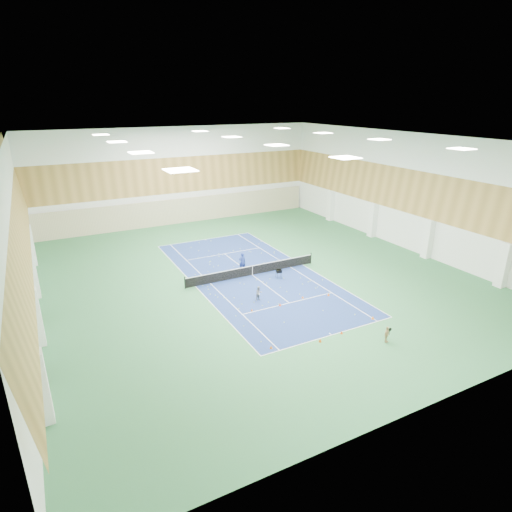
# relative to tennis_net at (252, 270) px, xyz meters

# --- Properties ---
(ground) EXTENTS (40.00, 40.00, 0.00)m
(ground) POSITION_rel_tennis_net_xyz_m (0.00, 0.00, -0.55)
(ground) COLOR #2D693D
(ground) RESTS_ON ground
(room_shell) EXTENTS (36.00, 40.00, 12.00)m
(room_shell) POSITION_rel_tennis_net_xyz_m (0.00, 0.00, 5.45)
(room_shell) COLOR white
(room_shell) RESTS_ON ground
(wood_cladding) EXTENTS (36.00, 40.00, 8.00)m
(wood_cladding) POSITION_rel_tennis_net_xyz_m (0.00, 0.00, 7.45)
(wood_cladding) COLOR #AC8140
(wood_cladding) RESTS_ON room_shell
(ceiling_light_grid) EXTENTS (21.40, 25.40, 0.06)m
(ceiling_light_grid) POSITION_rel_tennis_net_xyz_m (0.00, 0.00, 11.37)
(ceiling_light_grid) COLOR white
(ceiling_light_grid) RESTS_ON room_shell
(court_surface) EXTENTS (10.97, 23.77, 0.01)m
(court_surface) POSITION_rel_tennis_net_xyz_m (0.00, 0.00, -0.55)
(court_surface) COLOR navy
(court_surface) RESTS_ON ground
(tennis_balls_scatter) EXTENTS (10.57, 22.77, 0.07)m
(tennis_balls_scatter) POSITION_rel_tennis_net_xyz_m (0.00, 0.00, -0.50)
(tennis_balls_scatter) COLOR #CCE927
(tennis_balls_scatter) RESTS_ON ground
(tennis_net) EXTENTS (12.80, 0.10, 1.10)m
(tennis_net) POSITION_rel_tennis_net_xyz_m (0.00, 0.00, 0.00)
(tennis_net) COLOR black
(tennis_net) RESTS_ON ground
(back_curtain) EXTENTS (35.40, 0.16, 3.20)m
(back_curtain) POSITION_rel_tennis_net_xyz_m (0.00, 19.75, 1.05)
(back_curtain) COLOR #C6B793
(back_curtain) RESTS_ON ground
(door_left_a) EXTENTS (0.08, 1.80, 2.20)m
(door_left_a) POSITION_rel_tennis_net_xyz_m (-17.92, -8.00, 0.55)
(door_left_a) COLOR #593319
(door_left_a) RESTS_ON ground
(door_left_b) EXTENTS (0.08, 1.80, 2.20)m
(door_left_b) POSITION_rel_tennis_net_xyz_m (-17.92, 0.00, 0.55)
(door_left_b) COLOR #593319
(door_left_b) RESTS_ON ground
(coach) EXTENTS (0.69, 0.48, 1.82)m
(coach) POSITION_rel_tennis_net_xyz_m (-0.38, 1.34, 0.36)
(coach) COLOR navy
(coach) RESTS_ON ground
(child_court) EXTENTS (0.66, 0.55, 1.20)m
(child_court) POSITION_rel_tennis_net_xyz_m (-1.90, -4.85, 0.05)
(child_court) COLOR gray
(child_court) RESTS_ON ground
(child_apron) EXTENTS (0.73, 0.52, 1.15)m
(child_apron) POSITION_rel_tennis_net_xyz_m (2.65, -14.26, 0.03)
(child_apron) COLOR tan
(child_apron) RESTS_ON ground
(ball_cart) EXTENTS (0.59, 0.59, 0.85)m
(ball_cart) POSITION_rel_tennis_net_xyz_m (1.77, -1.73, -0.13)
(ball_cart) COLOR black
(ball_cart) RESTS_ON ground
(cone_svc_a) EXTENTS (0.18, 0.18, 0.19)m
(cone_svc_a) POSITION_rel_tennis_net_xyz_m (-3.23, -6.23, -0.45)
(cone_svc_a) COLOR #D6560B
(cone_svc_a) RESTS_ON ground
(cone_svc_b) EXTENTS (0.21, 0.21, 0.23)m
(cone_svc_b) POSITION_rel_tennis_net_xyz_m (-0.90, -6.48, -0.44)
(cone_svc_b) COLOR #FC410D
(cone_svc_b) RESTS_ON ground
(cone_svc_c) EXTENTS (0.19, 0.19, 0.20)m
(cone_svc_c) POSITION_rel_tennis_net_xyz_m (1.42, -6.16, -0.45)
(cone_svc_c) COLOR orange
(cone_svc_c) RESTS_ON ground
(cone_svc_d) EXTENTS (0.22, 0.22, 0.25)m
(cone_svc_d) POSITION_rel_tennis_net_xyz_m (3.55, -6.73, -0.43)
(cone_svc_d) COLOR #FB600D
(cone_svc_d) RESTS_ON ground
(cone_base_a) EXTENTS (0.20, 0.20, 0.22)m
(cone_base_a) POSITION_rel_tennis_net_xyz_m (-4.48, -11.42, -0.44)
(cone_base_a) COLOR orange
(cone_base_a) RESTS_ON ground
(cone_base_b) EXTENTS (0.22, 0.22, 0.24)m
(cone_base_b) POSITION_rel_tennis_net_xyz_m (-1.20, -12.22, -0.43)
(cone_base_b) COLOR #DB570B
(cone_base_b) RESTS_ON ground
(cone_base_c) EXTENTS (0.20, 0.20, 0.22)m
(cone_base_c) POSITION_rel_tennis_net_xyz_m (0.73, -12.04, -0.44)
(cone_base_c) COLOR #DB470B
(cone_base_c) RESTS_ON ground
(cone_base_d) EXTENTS (0.22, 0.22, 0.25)m
(cone_base_d) POSITION_rel_tennis_net_xyz_m (4.04, -11.45, -0.43)
(cone_base_d) COLOR orange
(cone_base_d) RESTS_ON ground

